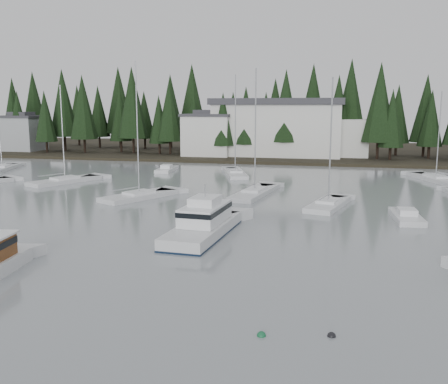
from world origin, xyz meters
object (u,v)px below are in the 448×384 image
object	(u,v)px
house_west	(208,134)
sailboat_6	(328,206)
house_far_west	(22,132)
sailboat_4	(235,174)
sailboat_7	(139,197)
sailboat_8	(255,194)
harbor_inn	(288,128)
sailboat_10	(436,180)
runabout_3	(167,170)
sailboat_5	(2,169)
cabin_cruiser_center	(204,226)
runabout_1	(407,219)
sailboat_11	(65,182)

from	to	relation	value
house_west	sailboat_6	world-z (taller)	sailboat_6
house_far_west	sailboat_4	bearing A→B (deg)	-25.42
sailboat_7	house_west	bearing A→B (deg)	31.43
sailboat_4	sailboat_8	world-z (taller)	sailboat_4
harbor_inn	sailboat_10	world-z (taller)	sailboat_10
sailboat_4	runabout_3	distance (m)	11.35
sailboat_4	sailboat_5	size ratio (longest dim) A/B	1.03
house_far_west	runabout_3	world-z (taller)	house_far_west
sailboat_7	sailboat_10	size ratio (longest dim) A/B	1.21
harbor_inn	sailboat_4	bearing A→B (deg)	-100.73
house_west	sailboat_4	distance (m)	25.31
cabin_cruiser_center	runabout_1	xyz separation A→B (m)	(15.99, 8.98, -0.56)
harbor_inn	sailboat_11	bearing A→B (deg)	-123.23
house_far_west	sailboat_5	bearing A→B (deg)	-61.19
house_west	harbor_inn	distance (m)	15.45
cabin_cruiser_center	sailboat_11	xyz separation A→B (m)	(-24.96, 22.15, -0.62)
sailboat_5	sailboat_10	world-z (taller)	sailboat_5
runabout_3	sailboat_10	bearing A→B (deg)	-96.35
sailboat_5	runabout_1	bearing A→B (deg)	-127.06
sailboat_11	runabout_3	size ratio (longest dim) A/B	2.07
sailboat_5	sailboat_10	bearing A→B (deg)	-102.78
cabin_cruiser_center	runabout_3	bearing A→B (deg)	27.40
house_west	runabout_3	distance (m)	21.48
house_far_west	sailboat_7	size ratio (longest dim) A/B	0.56
sailboat_6	runabout_1	bearing A→B (deg)	-109.46
sailboat_5	sailboat_6	xyz separation A→B (m)	(51.09, -18.76, -0.00)
house_west	sailboat_10	world-z (taller)	sailboat_10
cabin_cruiser_center	sailboat_6	distance (m)	16.30
sailboat_6	runabout_1	xyz separation A→B (m)	(6.85, -4.50, 0.05)
house_far_west	harbor_inn	size ratio (longest dim) A/B	0.29
sailboat_10	runabout_1	size ratio (longest dim) A/B	2.11
sailboat_4	sailboat_7	size ratio (longest dim) A/B	0.99
cabin_cruiser_center	sailboat_7	world-z (taller)	sailboat_7
sailboat_8	sailboat_5	bearing A→B (deg)	80.80
house_west	sailboat_7	bearing A→B (deg)	-85.07
sailboat_4	sailboat_5	distance (m)	37.31
sailboat_10	sailboat_11	bearing A→B (deg)	84.96
harbor_inn	runabout_3	distance (m)	29.73
cabin_cruiser_center	sailboat_8	bearing A→B (deg)	1.08
cabin_cruiser_center	sailboat_7	bearing A→B (deg)	42.56
sailboat_7	runabout_3	world-z (taller)	sailboat_7
house_far_west	sailboat_4	world-z (taller)	sailboat_4
house_west	house_far_west	distance (m)	42.05
sailboat_4	sailboat_7	bearing A→B (deg)	144.62
sailboat_10	sailboat_11	world-z (taller)	sailboat_11
sailboat_11	house_far_west	bearing A→B (deg)	64.30
house_west	sailboat_4	bearing A→B (deg)	-66.07
sailboat_5	sailboat_11	world-z (taller)	sailboat_5
sailboat_6	sailboat_11	xyz separation A→B (m)	(-34.10, 8.67, -0.01)
sailboat_7	runabout_1	xyz separation A→B (m)	(27.04, -4.75, 0.05)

